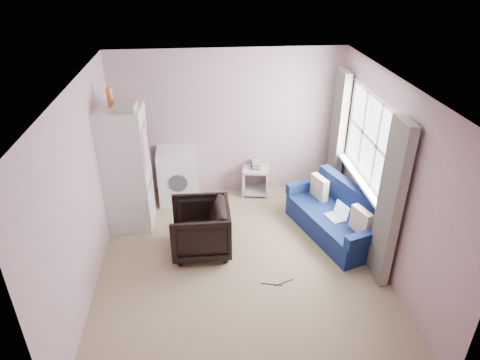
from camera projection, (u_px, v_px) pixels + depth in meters
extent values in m
cube|color=#958061|center=(241.00, 265.00, 5.89)|extent=(3.80, 4.20, 0.02)
cube|color=silver|center=(241.00, 85.00, 4.68)|extent=(3.80, 4.20, 0.02)
cube|color=#A6838B|center=(228.00, 124.00, 7.13)|extent=(3.80, 0.02, 2.50)
cube|color=#A6838B|center=(266.00, 313.00, 3.44)|extent=(3.80, 0.02, 2.50)
cube|color=#A6838B|center=(82.00, 193.00, 5.13)|extent=(0.02, 4.20, 2.50)
cube|color=#A6838B|center=(390.00, 179.00, 5.45)|extent=(0.02, 4.20, 2.50)
cube|color=white|center=(371.00, 139.00, 5.94)|extent=(0.01, 1.60, 1.20)
imported|color=black|center=(200.00, 226.00, 5.97)|extent=(0.76, 0.81, 0.83)
cube|color=silver|center=(126.00, 169.00, 6.32)|extent=(0.67, 0.67, 1.91)
cube|color=#3F3D43|center=(150.00, 183.00, 6.46)|extent=(0.02, 0.61, 0.02)
cube|color=#3F3D43|center=(149.00, 144.00, 6.41)|extent=(0.02, 0.03, 0.54)
cube|color=silver|center=(146.00, 146.00, 6.14)|extent=(0.01, 0.46, 0.65)
cylinder|color=#CA6E28|center=(110.00, 97.00, 5.85)|extent=(0.09, 0.09, 0.26)
cube|color=#999990|center=(125.00, 107.00, 5.76)|extent=(0.29, 0.33, 0.10)
cube|color=silver|center=(178.00, 174.00, 7.24)|extent=(0.67, 0.67, 0.93)
cube|color=#3F3D43|center=(176.00, 152.00, 7.02)|extent=(0.62, 0.60, 0.05)
cylinder|color=#3F3D43|center=(178.00, 183.00, 6.95)|extent=(0.31, 0.03, 0.31)
cube|color=#B2B2AE|center=(256.00, 168.00, 7.40)|extent=(0.52, 0.52, 0.04)
cube|color=#B2B2AE|center=(255.00, 189.00, 7.60)|extent=(0.52, 0.52, 0.04)
cube|color=#B2B2AE|center=(244.00, 179.00, 7.52)|extent=(0.11, 0.45, 0.50)
cube|color=#B2B2AE|center=(267.00, 180.00, 7.50)|extent=(0.11, 0.45, 0.50)
cube|color=navy|center=(256.00, 167.00, 7.39)|extent=(0.18, 0.24, 0.03)
cube|color=tan|center=(257.00, 165.00, 7.37)|extent=(0.17, 0.23, 0.03)
cube|color=navy|center=(255.00, 163.00, 7.36)|extent=(0.20, 0.25, 0.03)
cube|color=tan|center=(256.00, 162.00, 7.34)|extent=(0.16, 0.23, 0.03)
cube|color=navy|center=(334.00, 224.00, 6.44)|extent=(1.23, 1.76, 0.36)
cube|color=navy|center=(353.00, 198.00, 6.37)|extent=(0.66, 1.57, 0.39)
cube|color=navy|center=(370.00, 237.00, 5.70)|extent=(0.76, 0.36, 0.18)
cube|color=navy|center=(308.00, 185.00, 6.94)|extent=(0.76, 0.36, 0.18)
cube|color=beige|center=(361.00, 221.00, 5.88)|extent=(0.21, 0.37, 0.36)
cube|color=beige|center=(319.00, 187.00, 6.70)|extent=(0.21, 0.37, 0.36)
cube|color=#B2B2AE|center=(335.00, 217.00, 6.26)|extent=(0.29, 0.34, 0.02)
cube|color=silver|center=(342.00, 210.00, 6.25)|extent=(0.14, 0.29, 0.19)
cube|color=white|center=(360.00, 179.00, 6.23)|extent=(0.14, 1.70, 0.04)
cube|color=white|center=(364.00, 177.00, 6.22)|extent=(0.02, 1.68, 0.05)
cube|color=white|center=(370.00, 139.00, 5.94)|extent=(0.02, 1.68, 0.05)
cube|color=white|center=(376.00, 97.00, 5.65)|extent=(0.02, 1.68, 0.05)
cube|color=white|center=(393.00, 165.00, 5.24)|extent=(0.02, 0.05, 1.20)
cube|color=white|center=(377.00, 147.00, 5.70)|extent=(0.02, 0.05, 1.20)
cube|color=white|center=(363.00, 132.00, 6.17)|extent=(0.02, 0.05, 1.20)
cube|color=white|center=(351.00, 119.00, 6.64)|extent=(0.02, 0.05, 1.20)
cube|color=beige|center=(390.00, 205.00, 5.17)|extent=(0.12, 0.46, 2.18)
cube|color=beige|center=(337.00, 136.00, 7.06)|extent=(0.12, 0.46, 2.18)
cylinder|color=black|center=(284.00, 283.00, 5.56)|extent=(0.26, 0.11, 0.01)
cylinder|color=black|center=(272.00, 284.00, 5.53)|extent=(0.27, 0.08, 0.01)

